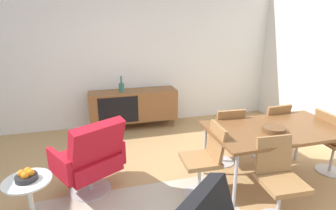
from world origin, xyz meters
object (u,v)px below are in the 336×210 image
object	(u,v)px
sideboard	(133,105)
dining_chair_back_left	(225,134)
dining_chair_far_end	(332,140)
fruit_bowl	(26,176)
dining_table	(275,131)
dining_chair_back_right	(270,128)
vase_cobalt	(122,87)
lounge_chair_red	(90,157)
dining_chair_front_left	(278,177)
dining_chair_near_window	(205,158)
side_table_round	(30,197)
wooden_bowl_on_table	(274,129)

from	to	relation	value
sideboard	dining_chair_back_left	bearing A→B (deg)	-59.27
dining_chair_far_end	fruit_bowl	size ratio (longest dim) A/B	4.28
dining_table	dining_chair_back_right	xyz separation A→B (m)	(0.35, 0.56, -0.23)
vase_cobalt	lounge_chair_red	distance (m)	2.02
dining_chair_front_left	dining_chair_back_right	bearing A→B (deg)	57.93
dining_chair_near_window	side_table_round	distance (m)	1.83
dining_chair_near_window	side_table_round	size ratio (longest dim) A/B	1.65
dining_chair_near_window	dining_chair_back_left	world-z (taller)	same
vase_cobalt	dining_chair_front_left	bearing A→B (deg)	-66.59
dining_table	dining_chair_far_end	world-z (taller)	dining_chair_far_end
side_table_round	fruit_bowl	size ratio (longest dim) A/B	2.60
wooden_bowl_on_table	dining_chair_far_end	world-z (taller)	dining_chair_far_end
lounge_chair_red	dining_chair_back_left	bearing A→B (deg)	6.18
dining_chair_far_end	dining_chair_back_left	distance (m)	1.36
dining_chair_back_left	fruit_bowl	world-z (taller)	dining_chair_back_left
dining_chair_back_right	fruit_bowl	bearing A→B (deg)	-169.21
dining_chair_near_window	dining_chair_back_left	xyz separation A→B (m)	(0.54, 0.56, 0.00)
side_table_round	dining_chair_near_window	bearing A→B (deg)	0.73
dining_chair_front_left	fruit_bowl	bearing A→B (deg)	167.27
dining_chair_back_left	fruit_bowl	distance (m)	2.43
dining_chair_near_window	dining_chair_back_left	bearing A→B (deg)	46.37
fruit_bowl	dining_chair_back_left	bearing A→B (deg)	13.91
dining_chair_front_left	dining_chair_far_end	bearing A→B (deg)	24.43
dining_table	fruit_bowl	size ratio (longest dim) A/B	8.00
dining_chair_back_left	fruit_bowl	xyz separation A→B (m)	(-2.36, -0.58, 0.09)
vase_cobalt	wooden_bowl_on_table	bearing A→B (deg)	-58.13
dining_chair_near_window	dining_chair_front_left	world-z (taller)	same
dining_chair_front_left	lounge_chair_red	distance (m)	2.02
wooden_bowl_on_table	dining_chair_front_left	bearing A→B (deg)	-117.93
vase_cobalt	fruit_bowl	size ratio (longest dim) A/B	1.42
dining_chair_back_right	fruit_bowl	distance (m)	3.12
dining_table	wooden_bowl_on_table	xyz separation A→B (m)	(-0.10, -0.10, 0.07)
sideboard	dining_chair_far_end	bearing A→B (deg)	-45.09
dining_chair_near_window	dining_chair_front_left	distance (m)	0.78
wooden_bowl_on_table	side_table_round	size ratio (longest dim) A/B	0.50
sideboard	dining_chair_back_right	bearing A→B (deg)	-44.76
dining_chair_back_left	lounge_chair_red	size ratio (longest dim) A/B	0.90
lounge_chair_red	dining_chair_front_left	bearing A→B (deg)	-27.26
dining_chair_back_right	lounge_chair_red	size ratio (longest dim) A/B	0.90
dining_chair_near_window	lounge_chair_red	distance (m)	1.30
sideboard	dining_chair_front_left	world-z (taller)	dining_chair_front_left
dining_chair_far_end	dining_chair_back_left	xyz separation A→B (m)	(-1.24, 0.56, 0.00)
vase_cobalt	dining_chair_back_left	bearing A→B (deg)	-54.57
dining_chair_front_left	dining_chair_back_left	bearing A→B (deg)	90.36
dining_chair_front_left	side_table_round	size ratio (longest dim) A/B	1.65
lounge_chair_red	wooden_bowl_on_table	bearing A→B (deg)	-12.72
fruit_bowl	dining_chair_front_left	bearing A→B (deg)	-12.73
dining_table	side_table_round	world-z (taller)	dining_table
dining_chair_near_window	wooden_bowl_on_table	bearing A→B (deg)	-6.72
sideboard	dining_chair_far_end	world-z (taller)	dining_chair_far_end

